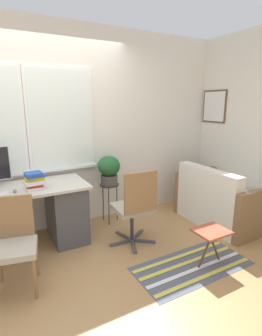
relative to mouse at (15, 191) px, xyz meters
The scene contains 12 objects.
ground_plane 0.87m from the mouse, 31.54° to the right, with size 14.00×14.00×0.00m, color tan.
wall_back_with_window 0.88m from the mouse, 59.48° to the left, with size 9.00×0.12×2.70m.
wall_right_with_picture 3.24m from the mouse, ahead, with size 0.08×9.00×2.70m.
mouse is the anchor object (origin of this frame).
book_stack 0.23m from the mouse, ahead, with size 0.25×0.19×0.20m.
desk_chair_wooden 0.63m from the mouse, 99.27° to the right, with size 0.46×0.47×0.86m.
office_chair_swivel 1.35m from the mouse, 18.45° to the right, with size 0.55×0.57×0.95m.
couch_loveseat 2.73m from the mouse, 10.00° to the right, with size 0.81×1.23×0.83m.
plant_stand 1.31m from the mouse, 13.94° to the left, with size 0.27×0.27×0.58m.
potted_plant 1.28m from the mouse, 13.94° to the left, with size 0.31×0.31×0.40m.
floor_rug_striped 2.07m from the mouse, 35.16° to the right, with size 1.26×0.60×0.01m.
folding_stool 2.15m from the mouse, 33.53° to the right, with size 0.35×0.30×0.40m.
Camera 1 is at (-0.53, -2.74, 1.69)m, focal length 28.00 mm.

